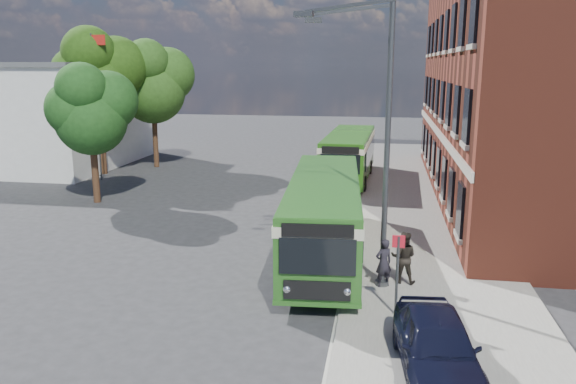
% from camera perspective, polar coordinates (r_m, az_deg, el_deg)
% --- Properties ---
extents(ground, '(120.00, 120.00, 0.00)m').
position_cam_1_polar(ground, '(21.31, -4.69, -6.85)').
color(ground, '#2A2A2C').
rests_on(ground, ground).
extents(pavement, '(6.00, 48.00, 0.15)m').
position_cam_1_polar(pavement, '(28.38, 13.29, -1.98)').
color(pavement, gray).
rests_on(pavement, ground).
extents(kerb_line, '(0.12, 48.00, 0.01)m').
position_cam_1_polar(kerb_line, '(28.36, 7.12, -1.89)').
color(kerb_line, beige).
rests_on(kerb_line, ground).
extents(brick_office, '(12.10, 26.00, 14.20)m').
position_cam_1_polar(brick_office, '(32.66, 26.09, 11.22)').
color(brick_office, maroon).
rests_on(brick_office, ground).
extents(white_building, '(9.40, 13.40, 7.30)m').
position_cam_1_polar(white_building, '(44.10, -22.07, 7.35)').
color(white_building, silver).
rests_on(white_building, ground).
extents(flagpole, '(0.95, 0.10, 9.00)m').
position_cam_1_polar(flagpole, '(36.92, -18.88, 8.70)').
color(flagpole, '#3C3F42').
rests_on(flagpole, ground).
extents(street_lamp, '(2.96, 2.38, 9.00)m').
position_cam_1_polar(street_lamp, '(17.58, 8.87, 4.93)').
color(street_lamp, '#3C3F42').
rests_on(street_lamp, ground).
extents(bus_stop_sign, '(0.35, 0.08, 2.52)m').
position_cam_1_polar(bus_stop_sign, '(16.24, 11.04, -7.79)').
color(bus_stop_sign, '#3C3F42').
rests_on(bus_stop_sign, ground).
extents(bus_front, '(3.36, 11.48, 3.02)m').
position_cam_1_polar(bus_front, '(21.08, 3.71, -1.84)').
color(bus_front, '#275B1C').
rests_on(bus_front, ground).
extents(bus_rear, '(2.91, 10.20, 3.02)m').
position_cam_1_polar(bus_rear, '(35.15, 6.22, 4.03)').
color(bus_rear, '#255F15').
rests_on(bus_rear, ground).
extents(parked_car, '(2.13, 4.44, 1.46)m').
position_cam_1_polar(parked_car, '(13.75, 14.89, -14.80)').
color(parked_car, black).
rests_on(parked_car, pavement).
extents(pedestrian_a, '(0.70, 0.63, 1.59)m').
position_cam_1_polar(pedestrian_a, '(18.39, 9.68, -7.11)').
color(pedestrian_a, black).
rests_on(pedestrian_a, pavement).
extents(pedestrian_b, '(0.92, 0.75, 1.73)m').
position_cam_1_polar(pedestrian_b, '(18.82, 11.66, -6.51)').
color(pedestrian_b, black).
rests_on(pedestrian_b, pavement).
extents(tree_left, '(4.32, 4.11, 7.30)m').
position_cam_1_polar(tree_left, '(30.78, -19.40, 7.99)').
color(tree_left, '#372114').
rests_on(tree_left, ground).
extents(tree_mid, '(5.66, 5.38, 9.56)m').
position_cam_1_polar(tree_mid, '(38.92, -18.72, 11.17)').
color(tree_mid, '#372114').
rests_on(tree_mid, ground).
extents(tree_right, '(5.26, 5.00, 8.88)m').
position_cam_1_polar(tree_right, '(40.68, -13.56, 10.88)').
color(tree_right, '#372114').
rests_on(tree_right, ground).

